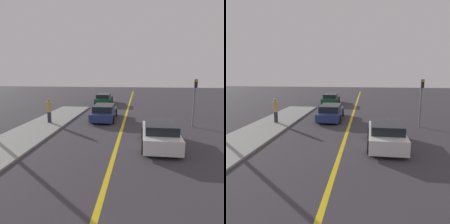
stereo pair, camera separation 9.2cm
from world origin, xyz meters
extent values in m
cube|color=gold|center=(0.00, 18.00, 0.00)|extent=(0.20, 60.00, 0.01)
cube|color=silver|center=(2.23, 15.33, 0.52)|extent=(1.82, 4.02, 0.69)
cube|color=black|center=(2.23, 15.13, 1.08)|extent=(1.59, 2.22, 0.42)
cylinder|color=black|center=(1.41, 16.58, 0.33)|extent=(0.23, 0.66, 0.66)
cylinder|color=black|center=(3.09, 16.56, 0.33)|extent=(0.23, 0.66, 0.66)
cylinder|color=black|center=(1.37, 14.10, 0.33)|extent=(0.23, 0.66, 0.66)
cylinder|color=black|center=(3.06, 14.08, 0.33)|extent=(0.23, 0.66, 0.66)
cube|color=navy|center=(-1.66, 21.46, 0.46)|extent=(1.83, 4.46, 0.58)
cube|color=black|center=(-1.66, 21.24, 0.99)|extent=(1.58, 2.46, 0.48)
cylinder|color=black|center=(-2.51, 22.81, 0.30)|extent=(0.23, 0.62, 0.61)
cylinder|color=black|center=(-0.88, 22.85, 0.30)|extent=(0.23, 0.62, 0.61)
cylinder|color=black|center=(-2.45, 20.08, 0.30)|extent=(0.23, 0.62, 0.61)
cylinder|color=black|center=(-0.81, 20.12, 0.30)|extent=(0.23, 0.62, 0.61)
cube|color=#144728|center=(-3.07, 30.19, 0.50)|extent=(1.83, 4.55, 0.64)
cube|color=black|center=(-3.07, 29.97, 1.03)|extent=(1.57, 2.51, 0.42)
cylinder|color=black|center=(-3.92, 31.57, 0.33)|extent=(0.24, 0.66, 0.66)
cylinder|color=black|center=(-2.29, 31.61, 0.33)|extent=(0.24, 0.66, 0.66)
cylinder|color=black|center=(-3.85, 28.77, 0.33)|extent=(0.24, 0.66, 0.66)
cylinder|color=black|center=(-2.22, 28.81, 0.33)|extent=(0.24, 0.66, 0.66)
cylinder|color=#282D3D|center=(-5.49, 19.38, 0.50)|extent=(0.27, 0.27, 0.79)
cylinder|color=tan|center=(-5.49, 19.38, 1.29)|extent=(0.32, 0.32, 0.79)
sphere|color=tan|center=(-5.49, 19.38, 1.80)|extent=(0.21, 0.21, 0.21)
cylinder|color=slate|center=(4.91, 19.71, 1.66)|extent=(0.12, 0.12, 3.32)
cube|color=black|center=(4.91, 19.53, 3.05)|extent=(0.18, 0.18, 0.55)
sphere|color=orange|center=(4.91, 19.44, 3.21)|extent=(0.14, 0.14, 0.14)
camera|label=1|loc=(1.07, 4.16, 3.81)|focal=35.00mm
camera|label=2|loc=(1.16, 4.17, 3.81)|focal=35.00mm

